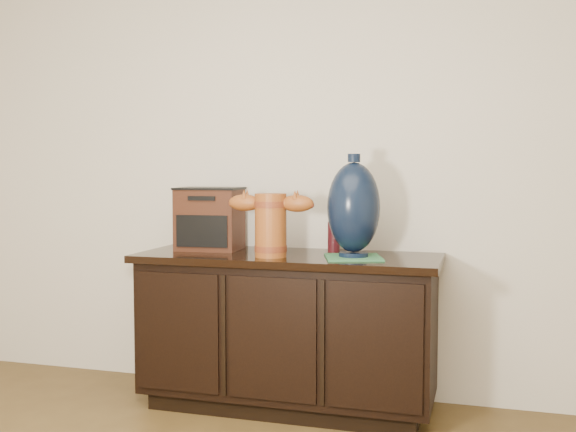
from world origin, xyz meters
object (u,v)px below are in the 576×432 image
(terracotta_vessel, at_px, (271,221))
(sideboard, at_px, (288,329))
(lamp_base, at_px, (354,208))
(spray_can, at_px, (334,235))
(tv_radio, at_px, (210,219))

(terracotta_vessel, bearing_deg, sideboard, 65.42)
(lamp_base, distance_m, spray_can, 0.28)
(tv_radio, xyz_separation_m, lamp_base, (0.77, -0.12, 0.07))
(sideboard, height_order, tv_radio, tv_radio)
(lamp_base, bearing_deg, terracotta_vessel, -170.00)
(lamp_base, bearing_deg, tv_radio, 171.12)
(terracotta_vessel, bearing_deg, spray_can, 47.06)
(lamp_base, height_order, spray_can, lamp_base)
(sideboard, height_order, lamp_base, lamp_base)
(lamp_base, bearing_deg, spray_can, 124.77)
(tv_radio, relative_size, lamp_base, 0.71)
(terracotta_vessel, height_order, spray_can, terracotta_vessel)
(terracotta_vessel, bearing_deg, lamp_base, 9.90)
(terracotta_vessel, relative_size, lamp_base, 0.88)
(tv_radio, height_order, lamp_base, lamp_base)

